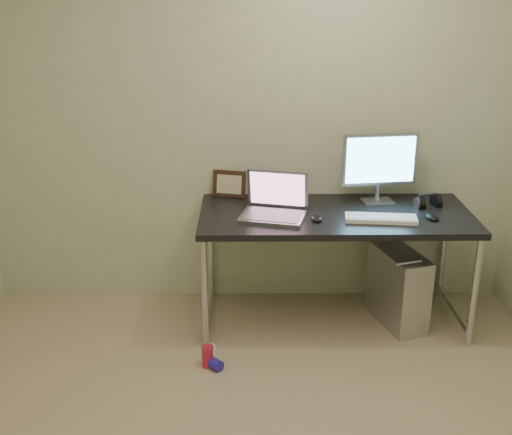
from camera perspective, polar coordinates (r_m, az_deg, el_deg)
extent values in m
cube|color=beige|center=(4.20, -0.66, 8.58)|extent=(3.50, 0.02, 2.50)
cube|color=black|center=(4.02, 7.09, 0.17)|extent=(1.69, 0.74, 0.04)
cylinder|color=silver|center=(3.85, -4.58, -6.83)|extent=(0.04, 0.04, 0.71)
cylinder|color=silver|center=(4.44, -4.03, -2.93)|extent=(0.04, 0.04, 0.71)
cylinder|color=silver|center=(4.06, 18.84, -6.38)|extent=(0.04, 0.04, 0.71)
cylinder|color=silver|center=(4.63, 16.29, -2.73)|extent=(0.04, 0.04, 0.71)
cylinder|color=silver|center=(4.27, -4.19, -8.08)|extent=(0.04, 0.66, 0.04)
cylinder|color=silver|center=(4.46, 17.10, -7.65)|extent=(0.04, 0.66, 0.04)
cube|color=#ABABAF|center=(4.26, 12.49, -6.09)|extent=(0.34, 0.51, 0.49)
cylinder|color=#A1A1A7|center=(3.97, 13.39, -3.91)|extent=(0.18, 0.08, 0.02)
cylinder|color=#A1A1A7|center=(4.32, 12.21, -1.75)|extent=(0.18, 0.08, 0.02)
cylinder|color=black|center=(4.50, 11.06, -2.34)|extent=(0.01, 0.16, 0.69)
cylinder|color=black|center=(4.51, 12.21, -2.66)|extent=(0.02, 0.11, 0.71)
cylinder|color=red|center=(3.81, -4.30, -12.19)|extent=(0.08, 0.08, 0.13)
cylinder|color=white|center=(3.82, -4.08, -12.11)|extent=(0.09, 0.09, 0.12)
cylinder|color=#2B20BC|center=(3.80, -3.84, -12.77)|extent=(0.13, 0.13, 0.07)
cube|color=#A1A1A7|center=(3.89, 1.47, 0.06)|extent=(0.43, 0.35, 0.02)
cube|color=gray|center=(3.88, 1.47, 0.22)|extent=(0.38, 0.30, 0.00)
cube|color=gray|center=(3.98, 1.93, 2.57)|extent=(0.38, 0.14, 0.24)
cube|color=#87536A|center=(3.97, 1.94, 2.53)|extent=(0.34, 0.12, 0.21)
cube|color=#A1A1A7|center=(4.24, 10.75, 1.40)|extent=(0.21, 0.17, 0.01)
cylinder|color=#A1A1A7|center=(4.23, 10.75, 2.25)|extent=(0.03, 0.03, 0.11)
cube|color=#A1A1A7|center=(4.16, 10.98, 5.11)|extent=(0.49, 0.09, 0.34)
cube|color=#62B2E3|center=(4.14, 11.03, 5.03)|extent=(0.44, 0.06, 0.29)
cube|color=white|center=(3.92, 11.05, -0.09)|extent=(0.44, 0.18, 0.03)
ellipsoid|color=black|center=(4.02, 15.38, 0.11)|extent=(0.10, 0.12, 0.04)
ellipsoid|color=black|center=(3.87, 5.43, 0.01)|extent=(0.07, 0.11, 0.04)
cylinder|color=black|center=(4.21, 14.26, 1.30)|extent=(0.06, 0.10, 0.10)
cylinder|color=black|center=(4.24, 15.80, 1.30)|extent=(0.06, 0.10, 0.10)
cube|color=black|center=(4.21, 15.10, 1.98)|extent=(0.13, 0.05, 0.01)
cube|color=black|center=(4.26, -2.40, 3.01)|extent=(0.23, 0.11, 0.18)
cylinder|color=silver|center=(4.21, 1.22, 2.17)|extent=(0.01, 0.01, 0.09)
cylinder|color=white|center=(4.19, 1.22, 2.87)|extent=(0.04, 0.03, 0.04)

